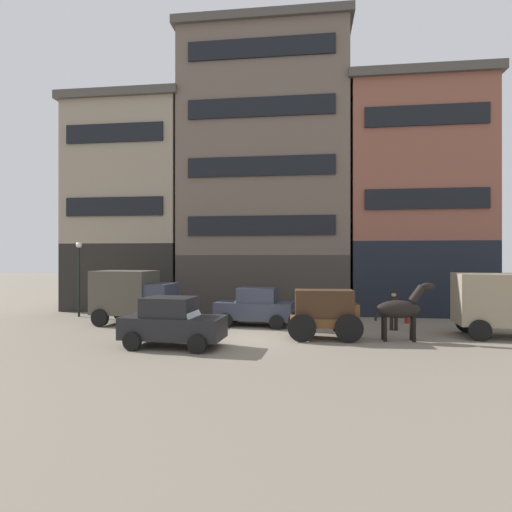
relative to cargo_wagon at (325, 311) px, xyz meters
The scene contains 13 objects.
ground_plane 3.28m from the cargo_wagon, behind, with size 120.00×120.00×0.00m, color slate.
building_far_left 16.32m from the cargo_wagon, 141.50° to the left, with size 7.60×6.96×13.26m.
building_center_left 12.61m from the cargo_wagon, 109.30° to the left, with size 10.44×6.96×17.25m.
building_center_right 12.47m from the cargo_wagon, 59.60° to the left, with size 8.17×6.96×13.64m.
cargo_wagon is the anchor object (origin of this frame).
draft_horse 2.95m from the cargo_wagon, ahead, with size 2.35×0.67×2.30m.
delivery_truck_near 9.38m from the cargo_wagon, 164.73° to the left, with size 4.49×2.47×2.62m.
delivery_truck_far 7.53m from the cargo_wagon, ahead, with size 4.48×2.45×2.62m.
sedan_dark 6.04m from the cargo_wagon, 158.75° to the right, with size 3.80×2.06×1.83m.
sedan_light 4.31m from the cargo_wagon, 138.12° to the left, with size 3.82×2.10×1.83m.
pedestrian_officer 3.97m from the cargo_wagon, 37.39° to the left, with size 0.49×0.49×1.79m.
streetlamp_curbside 14.08m from the cargo_wagon, 160.89° to the left, with size 0.32×0.32×4.12m.
fire_hydrant_curbside 6.18m from the cargo_wagon, 46.80° to the left, with size 0.24×0.24×0.83m.
Camera 1 is at (2.38, -16.66, 3.33)m, focal length 29.18 mm.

